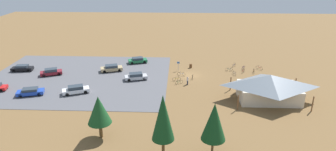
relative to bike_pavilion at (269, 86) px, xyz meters
The scene contains 27 objects.
ground 17.84m from the bike_pavilion, 39.96° to the right, with size 160.00×160.00×0.00m, color brown.
parking_lot_asphalt 37.66m from the bike_pavilion, 13.86° to the right, with size 37.01×29.04×0.05m, color #56565B.
bike_pavilion is the anchor object (origin of this frame).
trash_bin 20.91m from the bike_pavilion, 51.09° to the right, with size 0.60×0.60×0.90m, color brown.
lot_sign 21.24m from the bike_pavilion, 41.56° to the right, with size 0.56×0.08×2.20m.
pine_far_west 29.32m from the bike_pavilion, 26.31° to the left, with size 3.24×3.24×6.22m.
pine_west 24.78m from the bike_pavilion, 45.03° to the left, with size 2.74×2.74×8.66m.
pine_far_east 20.08m from the bike_pavilion, 55.59° to the left, with size 3.04×3.04×7.25m.
bicycle_red_yard_front 13.68m from the bike_pavilion, 82.60° to the right, with size 0.98×1.58×0.93m.
bicycle_purple_near_porch 15.87m from the bike_pavilion, 85.29° to the right, with size 0.94×1.48×0.80m.
bicycle_silver_yard_center 12.90m from the bike_pavilion, 72.13° to the right, with size 0.54×1.78×0.83m.
bicycle_black_back_row 16.14m from the bike_pavilion, 36.33° to the right, with size 0.48×1.65×0.84m.
bicycle_blue_edge_north 17.71m from the bike_pavilion, 79.67° to the right, with size 1.08×1.33×0.77m.
bicycle_green_mid_cluster 17.13m from the bike_pavilion, 23.02° to the right, with size 1.50×0.88×0.79m.
bicycle_yellow_front_row 18.25m from the bike_pavilion, 27.07° to the right, with size 1.75×0.57×0.86m.
bicycle_orange_by_bin 13.72m from the bike_pavilion, 92.29° to the right, with size 0.48×1.73×0.88m.
bicycle_white_yard_left 18.89m from the bike_pavilion, 36.02° to the right, with size 1.71×0.68×0.88m.
bicycle_teal_trailside 15.37m from the bike_pavilion, 72.17° to the right, with size 1.61×0.48×0.81m.
bicycle_red_yard_right 15.95m from the bike_pavilion, 98.17° to the right, with size 1.20×1.29×0.87m.
car_tan_aisle_side 33.24m from the bike_pavilion, 23.23° to the right, with size 5.03×3.21×1.43m.
car_white_front_row 34.57m from the bike_pavilion, ahead, with size 5.06×3.43×1.45m.
car_maroon_mid_lot 44.02m from the bike_pavilion, 13.41° to the right, with size 4.74×3.33×1.41m.
car_black_end_stall 51.73m from the bike_pavilion, 13.88° to the right, with size 4.64×2.24×1.35m.
car_silver_far_end 25.90m from the bike_pavilion, 18.94° to the right, with size 4.85×2.99×1.41m.
car_green_near_entry 31.85m from the bike_pavilion, 36.55° to the right, with size 4.73×3.09×1.36m.
car_blue_by_curb 42.52m from the bike_pavilion, ahead, with size 4.95×3.03×1.30m.
visitor_at_bikes 15.42m from the bike_pavilion, 24.32° to the right, with size 0.36×0.36×1.71m.
Camera 1 is at (1.94, 59.71, 23.06)m, focal length 32.16 mm.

